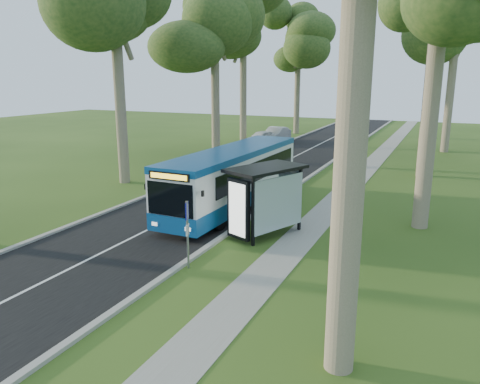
{
  "coord_description": "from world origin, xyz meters",
  "views": [
    {
      "loc": [
        8.37,
        -15.79,
        6.67
      ],
      "look_at": [
        -0.01,
        2.81,
        1.6
      ],
      "focal_mm": 35.0,
      "sensor_mm": 36.0,
      "label": 1
    }
  ],
  "objects_px": {
    "car_white": "(261,138)",
    "bus_stop_sign": "(187,227)",
    "bus_shelter": "(265,190)",
    "litter_bin": "(269,204)",
    "car_silver": "(276,135)",
    "bus": "(233,178)"
  },
  "relations": [
    {
      "from": "bus",
      "to": "car_silver",
      "type": "xyz_separation_m",
      "value": [
        -6.55,
        24.37,
        -0.82
      ]
    },
    {
      "from": "car_white",
      "to": "bus_stop_sign",
      "type": "bearing_deg",
      "value": -55.71
    },
    {
      "from": "car_white",
      "to": "car_silver",
      "type": "height_order",
      "value": "car_silver"
    },
    {
      "from": "bus",
      "to": "car_silver",
      "type": "height_order",
      "value": "bus"
    },
    {
      "from": "bus_stop_sign",
      "to": "bus_shelter",
      "type": "relative_size",
      "value": 0.64
    },
    {
      "from": "bus_shelter",
      "to": "car_white",
      "type": "relative_size",
      "value": 0.94
    },
    {
      "from": "litter_bin",
      "to": "bus_shelter",
      "type": "bearing_deg",
      "value": -72.65
    },
    {
      "from": "bus_shelter",
      "to": "car_silver",
      "type": "height_order",
      "value": "bus_shelter"
    },
    {
      "from": "bus",
      "to": "litter_bin",
      "type": "relative_size",
      "value": 11.53
    },
    {
      "from": "litter_bin",
      "to": "car_silver",
      "type": "height_order",
      "value": "car_silver"
    },
    {
      "from": "bus",
      "to": "litter_bin",
      "type": "xyz_separation_m",
      "value": [
        2.08,
        -0.22,
        -1.08
      ]
    },
    {
      "from": "litter_bin",
      "to": "car_white",
      "type": "height_order",
      "value": "car_white"
    },
    {
      "from": "bus",
      "to": "litter_bin",
      "type": "height_order",
      "value": "bus"
    },
    {
      "from": "car_silver",
      "to": "car_white",
      "type": "bearing_deg",
      "value": -100.76
    },
    {
      "from": "bus",
      "to": "car_white",
      "type": "relative_size",
      "value": 2.8
    },
    {
      "from": "bus_stop_sign",
      "to": "car_white",
      "type": "xyz_separation_m",
      "value": [
        -9.03,
        29.75,
        -0.84
      ]
    },
    {
      "from": "bus_stop_sign",
      "to": "car_white",
      "type": "relative_size",
      "value": 0.6
    },
    {
      "from": "bus_shelter",
      "to": "bus_stop_sign",
      "type": "bearing_deg",
      "value": -84.49
    },
    {
      "from": "bus_stop_sign",
      "to": "litter_bin",
      "type": "relative_size",
      "value": 2.46
    },
    {
      "from": "car_white",
      "to": "car_silver",
      "type": "xyz_separation_m",
      "value": [
        0.61,
        2.43,
        0.06
      ]
    },
    {
      "from": "bus",
      "to": "bus_shelter",
      "type": "height_order",
      "value": "bus"
    },
    {
      "from": "bus_stop_sign",
      "to": "car_white",
      "type": "distance_m",
      "value": 31.1
    }
  ]
}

